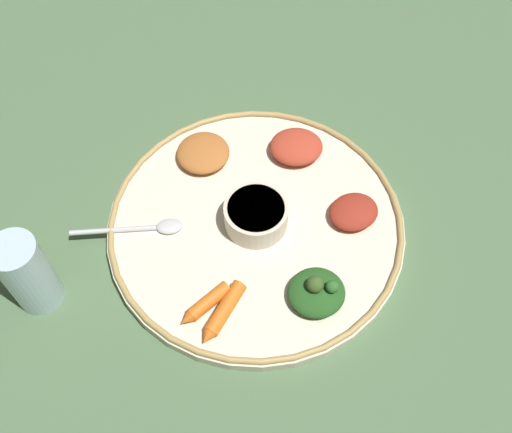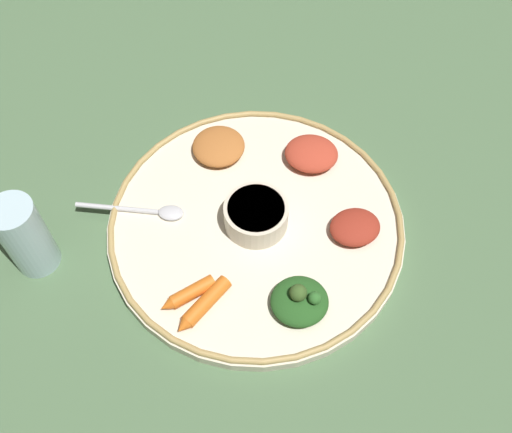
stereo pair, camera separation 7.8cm
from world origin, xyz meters
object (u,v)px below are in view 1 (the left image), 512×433
Objects in this scene: center_bowl at (256,214)px; spoon at (145,228)px; carrot_near_spoon at (205,304)px; carrot_outer at (223,312)px; greens_pile at (317,292)px; drinking_glass at (30,277)px.

center_bowl is 0.57× the size of spoon.
carrot_near_spoon is 0.02m from carrot_outer.
center_bowl is 1.12× the size of greens_pile.
greens_pile is 0.14m from carrot_near_spoon.
drinking_glass is at bearing -111.86° from carrot_outer.
greens_pile is 1.06× the size of carrot_near_spoon.
spoon is at bearing -156.10° from carrot_near_spoon.
center_bowl reaches higher than carrot_outer.
spoon is 0.24m from greens_pile.
center_bowl reaches higher than carrot_near_spoon.
greens_pile reaches higher than center_bowl.
drinking_glass reaches higher than carrot_near_spoon.
greens_pile is 1.00× the size of carrot_outer.
drinking_glass reaches higher than carrot_outer.
greens_pile is at bearing 89.07° from carrot_outer.
carrot_outer is at bearing 50.02° from carrot_near_spoon.
carrot_outer is at bearing -90.93° from greens_pile.
spoon is 2.08× the size of carrot_near_spoon.
drinking_glass is at bearing -68.31° from spoon.
spoon is 0.15m from drinking_glass.
greens_pile reaches higher than carrot_outer.
carrot_outer reaches higher than spoon.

